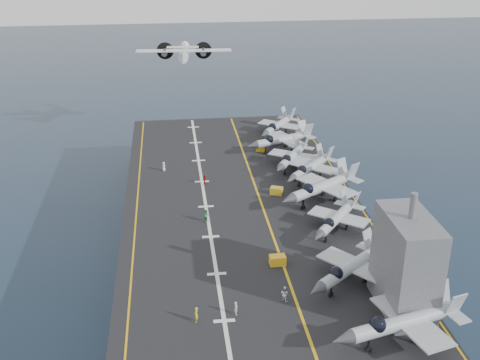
{
  "coord_description": "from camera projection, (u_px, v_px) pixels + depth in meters",
  "views": [
    {
      "loc": [
        -11.12,
        -86.5,
        52.93
      ],
      "look_at": [
        0.0,
        4.0,
        13.0
      ],
      "focal_mm": 45.0,
      "sensor_mm": 36.0,
      "label": 1
    }
  ],
  "objects": [
    {
      "name": "foul_line",
      "position": [
        261.0,
        203.0,
        97.28
      ],
      "size": [
        0.35,
        90.0,
        0.02
      ],
      "primitive_type": "cube",
      "color": "gold",
      "rests_on": "flight_deck"
    },
    {
      "name": "crew_1",
      "position": [
        196.0,
        315.0,
        68.54
      ],
      "size": [
        0.86,
        1.2,
        1.9
      ],
      "primitive_type": "imported",
      "color": "gold",
      "rests_on": "flight_deck"
    },
    {
      "name": "tow_cart_a",
      "position": [
        278.0,
        260.0,
        80.04
      ],
      "size": [
        2.17,
        1.46,
        1.27
      ],
      "primitive_type": null,
      "color": "gold",
      "rests_on": "flight_deck"
    },
    {
      "name": "fighter_jet_5",
      "position": [
        311.0,
        166.0,
        105.49
      ],
      "size": [
        16.18,
        16.44,
        4.81
      ],
      "primitive_type": null,
      "color": "gray",
      "rests_on": "flight_deck"
    },
    {
      "name": "fighter_jet_6",
      "position": [
        292.0,
        155.0,
        110.44
      ],
      "size": [
        15.01,
        16.53,
        4.78
      ],
      "primitive_type": null,
      "color": "#9EA4AD",
      "rests_on": "flight_deck"
    },
    {
      "name": "deck_edge_stbd",
      "position": [
        354.0,
        198.0,
        99.01
      ],
      "size": [
        0.25,
        90.0,
        0.02
      ],
      "primitive_type": "cube",
      "color": "gold",
      "rests_on": "flight_deck"
    },
    {
      "name": "island_superstructure",
      "position": [
        407.0,
        253.0,
        68.34
      ],
      "size": [
        5.0,
        10.0,
        15.0
      ],
      "primitive_type": null,
      "color": "#56595E",
      "rests_on": "flight_deck"
    },
    {
      "name": "crew_4",
      "position": [
        205.0,
        179.0,
        104.22
      ],
      "size": [
        1.12,
        1.21,
        1.67
      ],
      "primitive_type": "imported",
      "color": "red",
      "rests_on": "flight_deck"
    },
    {
      "name": "tow_cart_b",
      "position": [
        276.0,
        191.0,
        100.43
      ],
      "size": [
        2.36,
        2.01,
        1.2
      ],
      "primitive_type": null,
      "color": "gold",
      "rests_on": "flight_deck"
    },
    {
      "name": "tow_cart_c",
      "position": [
        260.0,
        149.0,
        118.86
      ],
      "size": [
        2.0,
        1.55,
        1.06
      ],
      "primitive_type": null,
      "color": "gold",
      "rests_on": "flight_deck"
    },
    {
      "name": "fighter_jet_8",
      "position": [
        278.0,
        125.0,
        126.82
      ],
      "size": [
        15.45,
        16.53,
        4.78
      ],
      "primitive_type": null,
      "color": "gray",
      "rests_on": "flight_deck"
    },
    {
      "name": "transport_plane",
      "position": [
        184.0,
        56.0,
        147.79
      ],
      "size": [
        24.22,
        17.32,
        5.5
      ],
      "primitive_type": null,
      "color": "silver"
    },
    {
      "name": "crew_2",
      "position": [
        207.0,
        216.0,
        91.17
      ],
      "size": [
        1.42,
        1.27,
        1.97
      ],
      "primitive_type": "imported",
      "color": "#2C833F",
      "rests_on": "flight_deck"
    },
    {
      "name": "fighter_jet_7",
      "position": [
        283.0,
        139.0,
        118.39
      ],
      "size": [
        17.19,
        14.58,
        5.06
      ],
      "primitive_type": null,
      "color": "#9BA3AA",
      "rests_on": "flight_deck"
    },
    {
      "name": "fighter_jet_0",
      "position": [
        405.0,
        320.0,
        64.64
      ],
      "size": [
        18.01,
        14.33,
        5.48
      ],
      "primitive_type": null,
      "color": "#8D939B",
      "rests_on": "flight_deck"
    },
    {
      "name": "crew_7",
      "position": [
        285.0,
        294.0,
        72.3
      ],
      "size": [
        1.42,
        1.38,
        1.98
      ],
      "primitive_type": "imported",
      "color": "silver",
      "rests_on": "flight_deck"
    },
    {
      "name": "crew_6",
      "position": [
        236.0,
        308.0,
        69.85
      ],
      "size": [
        0.76,
        1.08,
        1.71
      ],
      "primitive_type": "imported",
      "color": "silver",
      "rests_on": "flight_deck"
    },
    {
      "name": "ground",
      "position": [
        243.0,
        260.0,
        101.12
      ],
      "size": [
        500.0,
        500.0,
        0.0
      ],
      "primitive_type": "plane",
      "color": "#142135",
      "rests_on": "ground"
    },
    {
      "name": "deck_edge_port",
      "position": [
        137.0,
        210.0,
        95.04
      ],
      "size": [
        0.25,
        90.0,
        0.02
      ],
      "primitive_type": "cube",
      "color": "gold",
      "rests_on": "flight_deck"
    },
    {
      "name": "flight_deck",
      "position": [
        243.0,
        206.0,
        97.03
      ],
      "size": [
        38.0,
        92.0,
        0.4
      ],
      "primitive_type": "cube",
      "color": "black",
      "rests_on": "hull"
    },
    {
      "name": "landing_centerline",
      "position": [
        206.0,
        206.0,
        96.27
      ],
      "size": [
        0.5,
        90.0,
        0.02
      ],
      "primitive_type": "cube",
      "color": "silver",
      "rests_on": "flight_deck"
    },
    {
      "name": "hull",
      "position": [
        243.0,
        234.0,
        99.12
      ],
      "size": [
        36.0,
        90.0,
        10.0
      ],
      "primitive_type": "cube",
      "color": "#56595E",
      "rests_on": "ground"
    },
    {
      "name": "fighter_jet_3",
      "position": [
        337.0,
        217.0,
        87.77
      ],
      "size": [
        15.28,
        16.0,
        4.64
      ],
      "primitive_type": null,
      "color": "gray",
      "rests_on": "flight_deck"
    },
    {
      "name": "crew_5",
      "position": [
        164.0,
        166.0,
        109.57
      ],
      "size": [
        0.74,
        1.06,
        1.7
      ],
      "primitive_type": "imported",
      "color": "white",
      "rests_on": "flight_deck"
    },
    {
      "name": "fighter_jet_1",
      "position": [
        351.0,
        266.0,
        75.13
      ],
      "size": [
        17.55,
        16.82,
        5.09
      ],
      "primitive_type": null,
      "color": "#959BA4",
      "rests_on": "flight_deck"
    },
    {
      "name": "fighter_jet_4",
      "position": [
        323.0,
        186.0,
        96.99
      ],
      "size": [
        19.33,
        17.73,
        5.58
      ],
      "primitive_type": null,
      "color": "gray",
      "rests_on": "flight_deck"
    }
  ]
}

